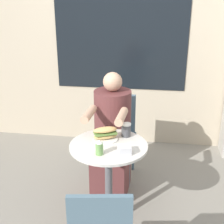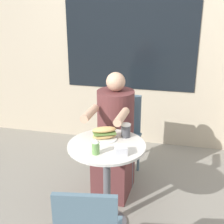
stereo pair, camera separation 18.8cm
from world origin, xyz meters
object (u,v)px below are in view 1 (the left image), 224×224
condiment_bottle (99,147)px  seated_diner (112,143)px  cafe_table (109,169)px  sandwich_on_plate (105,134)px  diner_chair (117,128)px  drink_cup (126,130)px

condiment_bottle → seated_diner: bearing=90.5°
cafe_table → condiment_bottle: condiment_bottle is taller
cafe_table → sandwich_on_plate: bearing=114.3°
diner_chair → condiment_bottle: size_ratio=7.48×
cafe_table → diner_chair: (-0.04, 0.84, -0.02)m
seated_diner → condiment_bottle: size_ratio=10.27×
sandwich_on_plate → condiment_bottle: bearing=-90.4°
diner_chair → sandwich_on_plate: bearing=93.3°
seated_diner → condiment_bottle: seated_diner is taller
cafe_table → seated_diner: bearing=95.4°
diner_chair → drink_cup: (0.16, -0.66, 0.29)m
cafe_table → seated_diner: size_ratio=0.63×
seated_diner → drink_cup: (0.16, -0.32, 0.29)m
cafe_table → drink_cup: (0.12, 0.17, 0.27)m
drink_cup → condiment_bottle: condiment_bottle is taller
cafe_table → drink_cup: size_ratio=6.80×
diner_chair → seated_diner: 0.35m
diner_chair → sandwich_on_plate: 0.80m
condiment_bottle → diner_chair: bearing=89.9°
sandwich_on_plate → drink_cup: 0.18m
sandwich_on_plate → condiment_bottle: (-0.00, -0.25, 0.01)m
sandwich_on_plate → condiment_bottle: condiment_bottle is taller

